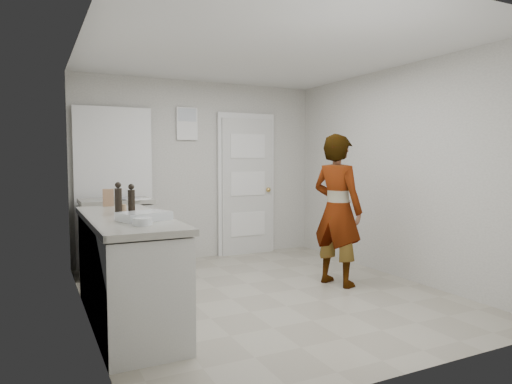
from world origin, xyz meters
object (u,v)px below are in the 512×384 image
cake_mix_box (108,198)px  oil_cruet_a (131,198)px  spice_jar (124,209)px  person (337,210)px  oil_cruet_b (118,199)px  baking_dish (144,216)px  egg_bowl (142,222)px

cake_mix_box → oil_cruet_a: oil_cruet_a is taller
spice_jar → oil_cruet_a: size_ratio=0.30×
person → cake_mix_box: bearing=54.0°
person → oil_cruet_b: bearing=71.6°
baking_dish → person: bearing=12.6°
oil_cruet_b → egg_bowl: size_ratio=2.05×
spice_jar → baking_dish: size_ratio=0.18×
cake_mix_box → oil_cruet_a: 0.61m
oil_cruet_b → egg_bowl: (0.04, -0.76, -0.11)m
oil_cruet_a → egg_bowl: (-0.10, -0.91, -0.10)m
baking_dish → egg_bowl: baking_dish is taller
baking_dish → spice_jar: bearing=95.9°
cake_mix_box → spice_jar: cake_mix_box is taller
egg_bowl → oil_cruet_b: bearing=93.1°
cake_mix_box → baking_dish: bearing=-79.1°
cake_mix_box → egg_bowl: cake_mix_box is taller
oil_cruet_a → egg_bowl: oil_cruet_a is taller
oil_cruet_a → spice_jar: bearing=-139.4°
person → cake_mix_box: person is taller
oil_cruet_a → oil_cruet_b: size_ratio=0.91×
spice_jar → oil_cruet_a: (0.09, 0.07, 0.08)m
person → spice_jar: 2.32m
oil_cruet_a → cake_mix_box: bearing=101.2°
person → cake_mix_box: size_ratio=9.42×
oil_cruet_b → baking_dish: oil_cruet_b is taller
cake_mix_box → oil_cruet_b: oil_cruet_b is taller
person → spice_jar: bearing=69.8°
oil_cruet_b → egg_bowl: bearing=-86.9°
spice_jar → oil_cruet_a: oil_cruet_a is taller
oil_cruet_a → person: bearing=-3.5°
oil_cruet_a → baking_dish: oil_cruet_a is taller
baking_dish → oil_cruet_b: bearing=103.2°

